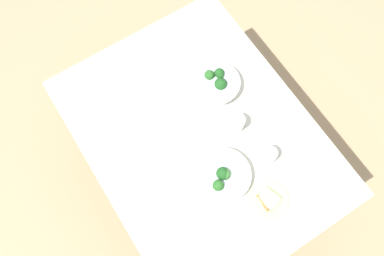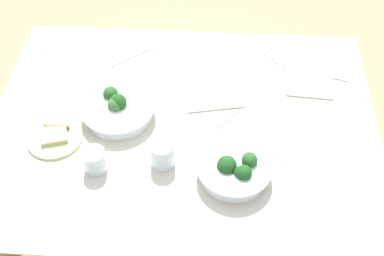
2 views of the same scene
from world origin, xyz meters
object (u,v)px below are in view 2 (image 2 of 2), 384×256
Objects in this scene: broccoli_bowl_near at (118,109)px; bread_side_plate at (55,137)px; broccoli_bowl_far at (234,170)px; fork_by_near_bowl at (227,120)px; table_knife_left at (133,57)px; water_glass_center at (95,160)px; napkin_folded_upper at (309,85)px; water_glass_side at (162,154)px; table_knife_right at (280,65)px; napkin_folded_lower at (213,98)px; fork_by_far_bowl at (336,78)px.

broccoli_bowl_near reaches higher than bread_side_plate.
broccoli_bowl_far is 0.25m from fork_by_near_bowl.
bread_side_plate is at bearing -154.40° from table_knife_left.
fork_by_near_bowl is 0.45× the size of table_knife_left.
napkin_folded_upper is (-0.74, -0.44, -0.04)m from water_glass_center.
table_knife_left is at bearing -71.44° from water_glass_side.
bread_side_plate is 0.49m from table_knife_left.
broccoli_bowl_near is 0.73m from napkin_folded_upper.
table_knife_right is at bearing -139.13° from water_glass_center.
water_glass_center reaches higher than bread_side_plate.
bread_side_plate is 0.40m from water_glass_side.
broccoli_bowl_far is at bearing 102.92° from napkin_folded_lower.
fork_by_near_bowl is 0.43× the size of napkin_folded_lower.
water_glass_side reaches higher than fork_by_near_bowl.
water_glass_side is 0.66m from napkin_folded_upper.
table_knife_right is at bearing -40.83° from table_knife_left.
bread_side_plate is 2.28× the size of water_glass_center.
bread_side_plate is at bearing 31.04° from broccoli_bowl_near.
water_glass_side is (-0.18, 0.20, 0.01)m from broccoli_bowl_near.
napkin_folded_upper is at bearing -145.32° from fork_by_far_bowl.
table_knife_left is at bearing -89.10° from fork_by_near_bowl.
napkin_folded_lower is (-0.54, -0.23, -0.01)m from bread_side_plate.
napkin_folded_lower is (0.05, -0.11, 0.00)m from fork_by_near_bowl.
napkin_folded_upper reaches higher than table_knife_left.
table_knife_left and table_knife_right have the same top height.
bread_side_plate reaches higher than table_knife_right.
broccoli_bowl_near is (0.42, -0.25, -0.00)m from broccoli_bowl_far.
fork_by_far_bowl is 1.21× the size of fork_by_near_bowl.
water_glass_side reaches higher than table_knife_right.
broccoli_bowl_near is 0.24m from water_glass_center.
fork_by_near_bowl is at bearing -168.14° from bread_side_plate.
napkin_folded_lower reaches higher than fork_by_near_bowl.
fork_by_near_bowl is 0.37m from table_knife_right.
broccoli_bowl_far reaches higher than table_knife_right.
napkin_folded_upper is (-0.91, -0.32, -0.01)m from bread_side_plate.
fork_by_far_bowl and fork_by_near_bowl have the same top height.
fork_by_near_bowl is at bearing -179.70° from broccoli_bowl_near.
water_glass_side is at bearing -132.70° from fork_by_far_bowl.
napkin_folded_upper and napkin_folded_lower have the same top height.
table_knife_left is (0.39, -0.32, -0.00)m from fork_by_near_bowl.
water_glass_side is at bearing -170.66° from water_glass_center.
water_glass_center is 0.41× the size of table_knife_left.
water_glass_side is 0.84× the size of fork_by_far_bowl.
water_glass_center is (0.04, 0.24, 0.01)m from broccoli_bowl_near.
broccoli_bowl_near reaches higher than fork_by_near_bowl.
water_glass_center reaches higher than napkin_folded_upper.
napkin_folded_lower is at bearing -156.84° from bread_side_plate.
bread_side_plate is at bearing 19.57° from napkin_folded_upper.
water_glass_side is at bearing -9.89° from broccoli_bowl_far.
water_glass_side is at bearing -110.93° from table_knife_left.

